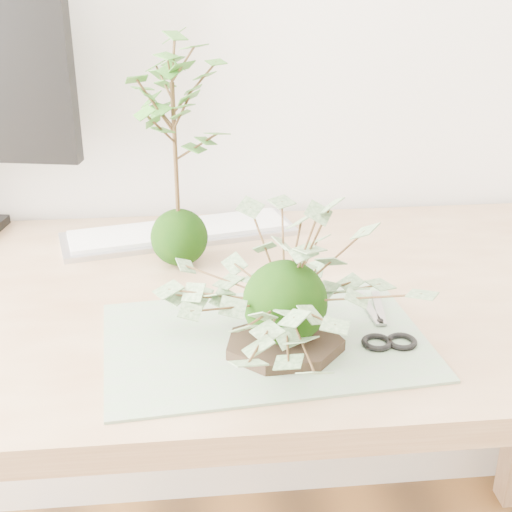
% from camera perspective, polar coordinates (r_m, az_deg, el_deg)
% --- Properties ---
extents(desk, '(1.60, 0.70, 0.74)m').
position_cam_1_polar(desk, '(1.14, -4.57, -6.99)').
color(desk, tan).
rests_on(desk, ground_plane).
extents(cutting_mat, '(0.45, 0.32, 0.00)m').
position_cam_1_polar(cutting_mat, '(0.97, 0.75, -6.78)').
color(cutting_mat, gray).
rests_on(cutting_mat, desk).
extents(stone_dish, '(0.17, 0.17, 0.01)m').
position_cam_1_polar(stone_dish, '(0.94, 2.27, -7.08)').
color(stone_dish, black).
rests_on(stone_dish, cutting_mat).
extents(ivy_kokedama, '(0.38, 0.38, 0.22)m').
position_cam_1_polar(ivy_kokedama, '(0.89, 2.39, -0.78)').
color(ivy_kokedama, black).
rests_on(ivy_kokedama, stone_dish).
extents(maple_kokedama, '(0.22, 0.22, 0.40)m').
position_cam_1_polar(maple_kokedama, '(1.12, -6.68, 12.47)').
color(maple_kokedama, black).
rests_on(maple_kokedama, desk).
extents(keyboard, '(0.44, 0.21, 0.02)m').
position_cam_1_polar(keyboard, '(1.32, -6.16, 1.89)').
color(keyboard, '#ADACB5').
rests_on(keyboard, desk).
extents(scissors, '(0.08, 0.17, 0.01)m').
position_cam_1_polar(scissors, '(0.99, 10.39, -6.14)').
color(scissors, gray).
rests_on(scissors, cutting_mat).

